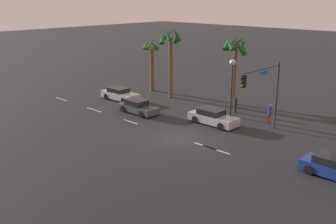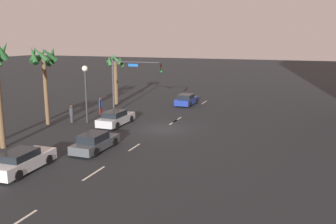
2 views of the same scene
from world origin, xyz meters
name	(u,v)px [view 1 (image 1 of 2)]	position (x,y,z in m)	size (l,w,h in m)	color
ground_plane	(179,138)	(0.00, 0.00, 0.00)	(220.00, 220.00, 0.00)	#232628
lane_stripe_0	(61,99)	(-18.00, 0.00, 0.01)	(2.19, 0.14, 0.01)	silver
lane_stripe_1	(94,110)	(-11.77, 0.00, 0.01)	(2.49, 0.14, 0.01)	silver
lane_stripe_2	(131,122)	(-6.06, 0.00, 0.01)	(1.90, 0.14, 0.01)	silver
lane_stripe_3	(205,146)	(2.76, 0.00, 0.01)	(2.21, 0.14, 0.01)	silver
lane_stripe_4	(216,150)	(3.83, 0.00, 0.01)	(2.57, 0.14, 0.01)	silver
car_0	(120,94)	(-12.95, 4.40, 0.64)	(4.70, 2.02, 1.35)	silver
car_1	(333,167)	(11.99, 1.60, 0.63)	(4.11, 1.99, 1.36)	navy
car_2	(213,117)	(-0.19, 4.78, 0.64)	(4.69, 1.90, 1.38)	#B7B7BC
car_3	(138,107)	(-7.72, 2.41, 0.61)	(4.38, 1.84, 1.33)	#474C51
traffic_signal	(266,87)	(4.49, 5.54, 4.05)	(0.32, 5.76, 5.89)	#38383D
streetlamp	(232,76)	(-0.38, 7.82, 3.94)	(0.56, 0.56, 5.55)	#2D2D33
pedestrian_0	(270,113)	(3.40, 8.54, 0.96)	(0.43, 0.43, 1.82)	#BF3833
pedestrian_1	(235,104)	(-0.83, 9.28, 0.89)	(0.49, 0.49, 1.71)	#333338
palm_tree_0	(170,46)	(-9.72, 9.23, 5.81)	(2.51, 2.43, 8.00)	brown
palm_tree_1	(235,50)	(-2.30, 10.99, 5.90)	(2.77, 2.72, 7.52)	brown
palm_tree_2	(152,54)	(-13.59, 10.03, 4.57)	(2.33, 2.26, 6.51)	brown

